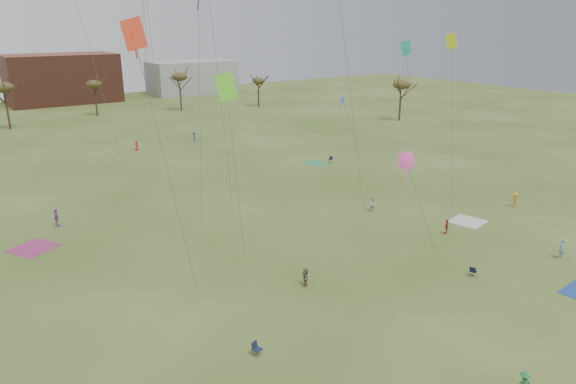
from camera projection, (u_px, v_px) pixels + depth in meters
ground at (384, 308)px, 36.79m from camera, size 260.00×260.00×0.00m
flyer_near_center at (524, 384)px, 27.99m from camera, size 1.08×0.95×1.45m
spectator_fore_a at (447, 226)px, 49.62m from camera, size 0.92×0.80×1.49m
spectator_fore_c at (305, 277)px, 39.81m from camera, size 0.95×1.37×1.42m
flyer_mid_b at (515, 200)px, 56.83m from camera, size 0.69×1.13×1.68m
flyer_mid_c at (561, 249)px, 44.37m from camera, size 0.76×0.60×1.80m
spectator_mid_d at (56, 218)px, 51.39m from camera, size 0.57×1.10×1.79m
spectator_mid_e at (373, 204)px, 55.50m from camera, size 0.97×0.87×1.65m
flyer_far_b at (137, 145)px, 82.38m from camera, size 0.86×0.91×1.57m
flyer_far_c at (194, 137)px, 88.23m from camera, size 0.98×1.24×1.67m
blanket_cream at (468, 221)px, 52.90m from camera, size 3.74×3.74×0.03m
blanket_plum at (34, 248)px, 46.65m from camera, size 4.66×4.66×0.03m
blanket_olive at (316, 163)px, 75.07m from camera, size 3.12×3.12×0.03m
camp_chair_left at (257, 352)px, 31.52m from camera, size 0.66×0.68×0.87m
camp_chair_center at (473, 273)px, 41.41m from camera, size 0.66×0.63×0.87m
camp_chair_right at (330, 161)px, 75.37m from camera, size 0.69×0.66×0.87m
kites_aloft at (191, 15)px, 51.48m from camera, size 67.25×47.12×25.51m
tree_line at (67, 93)px, 94.82m from camera, size 117.44×49.32×8.91m
building_brick at (62, 78)px, 131.32m from camera, size 26.00×16.00×12.00m
building_grey at (192, 77)px, 149.21m from camera, size 24.00×12.00×9.00m
radio_tower at (146, 24)px, 144.68m from camera, size 1.51×1.72×41.00m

